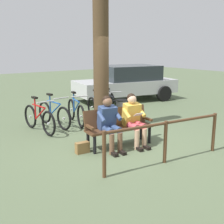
# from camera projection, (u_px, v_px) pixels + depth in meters

# --- Properties ---
(ground_plane) EXTENTS (40.00, 40.00, 0.00)m
(ground_plane) POSITION_uv_depth(u_px,v_px,m) (124.00, 145.00, 6.83)
(ground_plane) COLOR #566647
(bench) EXTENTS (1.64, 0.66, 0.87)m
(bench) POSITION_uv_depth(u_px,v_px,m) (118.00, 124.00, 6.70)
(bench) COLOR #51331E
(bench) RESTS_ON ground
(person_reading) EXTENTS (0.52, 0.80, 1.20)m
(person_reading) POSITION_uv_depth(u_px,v_px,m) (134.00, 117.00, 6.68)
(person_reading) COLOR gold
(person_reading) RESTS_ON ground
(person_companion) EXTENTS (0.52, 0.80, 1.20)m
(person_companion) POSITION_uv_depth(u_px,v_px,m) (109.00, 121.00, 6.37)
(person_companion) COLOR #334772
(person_companion) RESTS_ON ground
(handbag) EXTENTS (0.31, 0.16, 0.24)m
(handbag) POSITION_uv_depth(u_px,v_px,m) (82.00, 148.00, 6.27)
(handbag) COLOR olive
(handbag) RESTS_ON ground
(tree_trunk) EXTENTS (0.41, 0.41, 3.87)m
(tree_trunk) POSITION_uv_depth(u_px,v_px,m) (101.00, 59.00, 7.69)
(tree_trunk) COLOR #4C3823
(tree_trunk) RESTS_ON ground
(litter_bin) EXTENTS (0.34, 0.34, 0.75)m
(litter_bin) POSITION_uv_depth(u_px,v_px,m) (122.00, 112.00, 8.44)
(litter_bin) COLOR slate
(litter_bin) RESTS_ON ground
(bicycle_red) EXTENTS (0.56, 1.65, 0.94)m
(bicycle_red) POSITION_uv_depth(u_px,v_px,m) (109.00, 106.00, 9.42)
(bicycle_red) COLOR black
(bicycle_red) RESTS_ON ground
(bicycle_silver) EXTENTS (0.49, 1.66, 0.94)m
(bicycle_silver) POSITION_uv_depth(u_px,v_px,m) (98.00, 109.00, 8.98)
(bicycle_silver) COLOR black
(bicycle_silver) RESTS_ON ground
(bicycle_green) EXTENTS (0.54, 1.65, 0.94)m
(bicycle_green) POSITION_uv_depth(u_px,v_px,m) (76.00, 112.00, 8.63)
(bicycle_green) COLOR black
(bicycle_green) RESTS_ON ground
(bicycle_orange) EXTENTS (0.48, 1.68, 0.94)m
(bicycle_orange) POSITION_uv_depth(u_px,v_px,m) (54.00, 114.00, 8.30)
(bicycle_orange) COLOR black
(bicycle_orange) RESTS_ON ground
(bicycle_black) EXTENTS (0.48, 1.68, 0.94)m
(bicycle_black) POSITION_uv_depth(u_px,v_px,m) (39.00, 119.00, 7.78)
(bicycle_black) COLOR black
(bicycle_black) RESTS_ON ground
(railing_fence) EXTENTS (2.76, 0.36, 0.85)m
(railing_fence) POSITION_uv_depth(u_px,v_px,m) (166.00, 134.00, 5.65)
(railing_fence) COLOR #51331E
(railing_fence) RESTS_ON ground
(parked_car) EXTENTS (4.43, 2.53, 1.47)m
(parked_car) POSITION_uv_depth(u_px,v_px,m) (127.00, 82.00, 12.31)
(parked_car) COLOR silver
(parked_car) RESTS_ON ground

